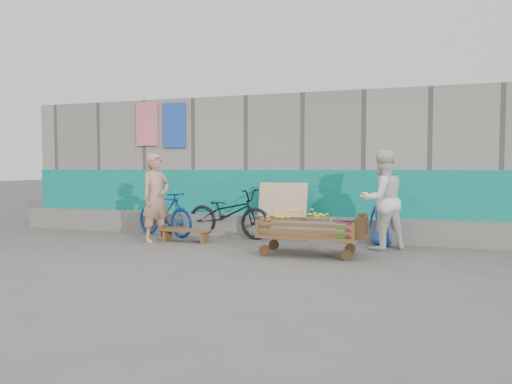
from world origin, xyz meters
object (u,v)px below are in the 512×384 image
(bench, at_px, (186,232))
(vendor_man, at_px, (156,198))
(child, at_px, (382,219))
(bicycle_dark, at_px, (229,213))
(bicycle_blue, at_px, (165,213))
(banana_cart, at_px, (306,225))
(woman, at_px, (382,200))

(bench, xyz_separation_m, vendor_man, (-0.55, -0.17, 0.67))
(child, bearing_deg, bicycle_dark, 4.84)
(bicycle_blue, bearing_deg, child, -70.42)
(child, xyz_separation_m, bicycle_blue, (-4.44, -0.05, -0.03))
(banana_cart, height_order, child, child)
(bicycle_dark, distance_m, bicycle_blue, 1.38)
(bicycle_dark, bearing_deg, child, -82.94)
(banana_cart, distance_m, vendor_man, 3.10)
(banana_cart, height_order, woman, woman)
(bench, xyz_separation_m, child, (3.67, 0.62, 0.33))
(woman, bearing_deg, child, -124.00)
(vendor_man, bearing_deg, bicycle_blue, 39.42)
(vendor_man, relative_size, child, 1.68)
(woman, height_order, child, woman)
(banana_cart, relative_size, bicycle_blue, 1.08)
(vendor_man, xyz_separation_m, woman, (4.22, 0.46, 0.02))
(vendor_man, bearing_deg, banana_cart, -75.73)
(vendor_man, relative_size, bicycle_blue, 1.07)
(woman, relative_size, child, 1.72)
(bench, distance_m, vendor_man, 0.88)
(bench, relative_size, bicycle_dark, 0.52)
(vendor_man, bearing_deg, child, -56.50)
(vendor_man, bearing_deg, woman, -60.93)
(woman, bearing_deg, bicycle_dark, -42.94)
(vendor_man, distance_m, bicycle_dark, 1.53)
(vendor_man, height_order, child, vendor_man)
(bench, height_order, vendor_man, vendor_man)
(banana_cart, distance_m, child, 1.72)
(vendor_man, xyz_separation_m, child, (4.22, 0.79, -0.35))
(banana_cart, relative_size, woman, 0.99)
(vendor_man, bearing_deg, bench, -49.88)
(bench, bearing_deg, woman, 4.53)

